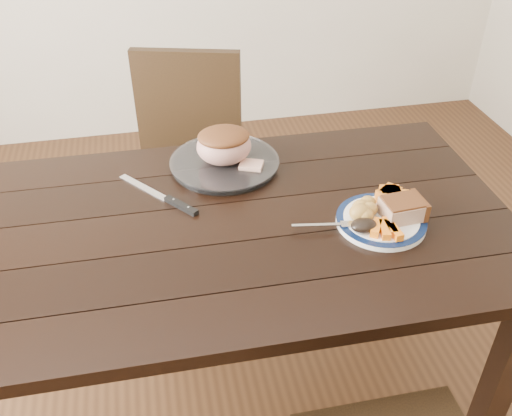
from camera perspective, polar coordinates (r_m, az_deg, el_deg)
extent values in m
plane|color=#472B16|center=(2.11, -2.34, -17.75)|extent=(4.00, 4.00, 0.00)
cube|color=black|center=(1.59, -2.98, -1.98)|extent=(1.61, 0.92, 0.04)
cube|color=black|center=(2.18, -23.42, -5.95)|extent=(0.07, 0.07, 0.71)
cube|color=black|center=(1.83, 23.20, -15.52)|extent=(0.07, 0.07, 0.71)
cube|color=black|center=(2.28, 14.06, -1.57)|extent=(0.07, 0.07, 0.71)
cube|color=black|center=(2.27, -7.15, 2.16)|extent=(0.52, 0.52, 0.04)
cube|color=black|center=(2.32, -6.79, 10.07)|extent=(0.42, 0.15, 0.46)
cube|color=black|center=(2.53, -2.07, -0.12)|extent=(0.04, 0.04, 0.43)
cube|color=black|center=(2.25, -2.92, -5.54)|extent=(0.04, 0.04, 0.43)
cube|color=black|center=(2.58, -10.05, 0.18)|extent=(0.04, 0.04, 0.43)
cube|color=black|center=(2.31, -11.87, -5.05)|extent=(0.04, 0.04, 0.43)
cylinder|color=white|center=(1.60, 12.38, -1.31)|extent=(0.25, 0.25, 0.02)
torus|color=#0B1839|center=(1.59, 12.42, -1.07)|extent=(0.25, 0.25, 0.02)
cylinder|color=white|center=(1.81, -3.16, 4.43)|extent=(0.34, 0.34, 0.02)
cube|color=tan|center=(1.60, 14.41, -0.11)|extent=(0.11, 0.09, 0.05)
ellipsoid|color=gold|center=(1.61, 11.12, 0.54)|extent=(0.05, 0.04, 0.04)
ellipsoid|color=gold|center=(1.56, 10.85, -0.76)|extent=(0.05, 0.04, 0.04)
ellipsoid|color=gold|center=(1.58, 10.44, 0.10)|extent=(0.05, 0.04, 0.04)
ellipsoid|color=gold|center=(1.56, 10.33, -0.44)|extent=(0.06, 0.05, 0.05)
ellipsoid|color=gold|center=(1.58, 11.22, -0.12)|extent=(0.05, 0.04, 0.04)
cube|color=orange|center=(1.53, 12.74, -2.14)|extent=(0.04, 0.07, 0.02)
cube|color=orange|center=(1.54, 11.93, -1.93)|extent=(0.05, 0.07, 0.02)
cube|color=orange|center=(1.54, 13.65, -2.23)|extent=(0.03, 0.07, 0.02)
cube|color=orange|center=(1.55, 13.23, -1.85)|extent=(0.03, 0.07, 0.02)
cube|color=orange|center=(1.66, 13.25, 1.34)|extent=(0.07, 0.07, 0.04)
cube|color=orange|center=(1.64, 14.07, 0.91)|extent=(0.07, 0.06, 0.04)
cube|color=orange|center=(1.64, 13.01, 1.07)|extent=(0.06, 0.06, 0.04)
cube|color=orange|center=(1.66, 13.23, 1.34)|extent=(0.06, 0.05, 0.04)
ellipsoid|color=black|center=(1.53, 10.72, -1.70)|extent=(0.07, 0.05, 0.03)
cube|color=silver|center=(1.54, 6.19, -1.76)|extent=(0.14, 0.03, 0.00)
cube|color=silver|center=(1.55, 9.30, -1.62)|extent=(0.05, 0.03, 0.00)
ellipsoid|color=tan|center=(1.78, -3.22, 6.19)|extent=(0.17, 0.15, 0.11)
cube|color=tan|center=(1.77, -0.48, 4.26)|extent=(0.09, 0.08, 0.02)
cube|color=silver|center=(1.74, -11.17, 2.05)|extent=(0.14, 0.17, 0.00)
cube|color=black|center=(1.64, -7.50, 0.24)|extent=(0.09, 0.11, 0.01)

